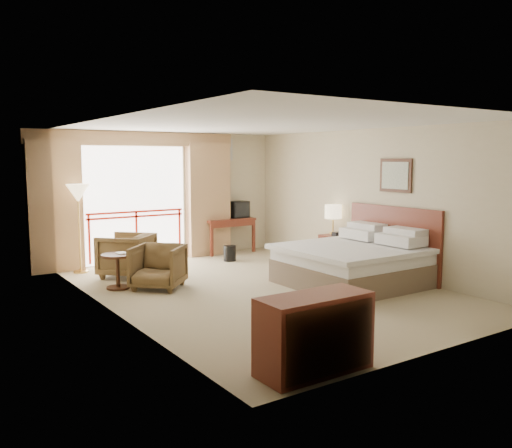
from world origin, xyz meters
TOP-DOWN VIEW (x-y plane):
  - floor at (0.00, 0.00)m, footprint 7.00×7.00m
  - ceiling at (0.00, 0.00)m, footprint 7.00×7.00m
  - wall_back at (0.00, 3.50)m, footprint 5.00×0.00m
  - wall_front at (0.00, -3.50)m, footprint 5.00×0.00m
  - wall_left at (-2.50, 0.00)m, footprint 0.00×7.00m
  - wall_right at (2.50, 0.00)m, footprint 0.00×7.00m
  - balcony_door at (-0.80, 3.48)m, footprint 2.40×0.00m
  - balcony_railing at (-0.80, 3.46)m, footprint 2.09×0.03m
  - curtain_left at (-2.45, 3.35)m, footprint 1.00×0.26m
  - curtain_right at (0.85, 3.35)m, footprint 1.00×0.26m
  - valance at (-0.80, 3.38)m, footprint 4.40×0.22m
  - hvac_vent at (1.30, 3.47)m, footprint 0.50×0.04m
  - bed at (1.50, -0.60)m, footprint 2.13×2.06m
  - headboard at (2.46, -0.60)m, footprint 0.06×2.10m
  - framed_art at (2.47, -0.60)m, footprint 0.04×0.72m
  - nightstand at (2.34, 0.83)m, footprint 0.47×0.55m
  - table_lamp at (2.34, 0.88)m, footprint 0.33×0.33m
  - phone at (2.29, 0.68)m, footprint 0.20×0.16m
  - desk at (1.34, 3.41)m, footprint 1.21×0.58m
  - tv at (1.64, 3.35)m, footprint 0.42×0.34m
  - coffee_maker at (0.99, 3.35)m, footprint 0.14×0.14m
  - cup at (1.14, 3.30)m, footprint 0.07×0.07m
  - wastebasket at (0.85, 2.43)m, footprint 0.28×0.28m
  - armchair_far at (-1.51, 2.17)m, footprint 1.22×1.22m
  - armchair_near at (-1.40, 1.00)m, footprint 1.12×1.12m
  - side_table at (-1.97, 1.35)m, footprint 0.53×0.53m
  - book at (-1.97, 1.35)m, footprint 0.16×0.21m
  - floor_lamp at (-2.11, 3.00)m, footprint 0.43×0.43m
  - dresser at (-1.54, -3.18)m, footprint 1.19×0.51m

SIDE VIEW (x-z plane):
  - floor at x=0.00m, z-range 0.00..0.00m
  - armchair_far at x=-1.51m, z-range -0.40..0.40m
  - armchair_near at x=-1.40m, z-range -0.37..0.37m
  - wastebasket at x=0.85m, z-range 0.00..0.33m
  - nightstand at x=2.34m, z-range 0.00..0.62m
  - bed at x=1.50m, z-range -0.11..0.86m
  - side_table at x=-1.97m, z-range 0.11..0.69m
  - dresser at x=-1.54m, z-range 0.00..0.80m
  - book at x=-1.97m, z-range 0.57..0.59m
  - desk at x=1.34m, z-range 0.22..1.01m
  - headboard at x=2.46m, z-range 0.00..1.30m
  - phone at x=2.29m, z-range 0.62..0.70m
  - balcony_railing at x=-0.80m, z-range 0.30..1.32m
  - cup at x=1.14m, z-range 0.79..0.88m
  - coffee_maker at x=0.99m, z-range 0.79..1.05m
  - tv at x=1.64m, z-range 0.79..1.17m
  - table_lamp at x=2.34m, z-range 0.78..1.37m
  - balcony_door at x=-0.80m, z-range 0.00..2.40m
  - curtain_left at x=-2.45m, z-range 0.00..2.50m
  - curtain_right at x=0.85m, z-range 0.00..2.50m
  - wall_left at x=-2.50m, z-range -2.15..4.85m
  - wall_right at x=2.50m, z-range -2.15..4.85m
  - wall_back at x=0.00m, z-range -1.15..3.85m
  - wall_front at x=0.00m, z-range -1.15..3.85m
  - floor_lamp at x=-2.11m, z-range 0.60..2.28m
  - framed_art at x=2.47m, z-range 1.55..2.15m
  - hvac_vent at x=1.30m, z-range 2.10..2.60m
  - valance at x=-0.80m, z-range 2.41..2.69m
  - ceiling at x=0.00m, z-range 2.70..2.70m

